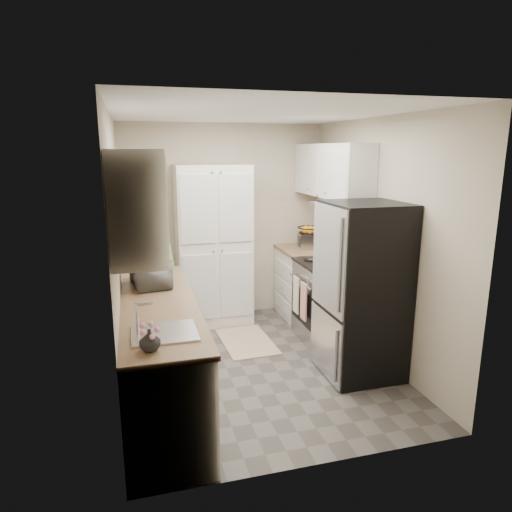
# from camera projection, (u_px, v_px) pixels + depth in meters

# --- Properties ---
(ground) EXTENTS (3.20, 3.20, 0.00)m
(ground) POSITION_uv_depth(u_px,v_px,m) (257.00, 364.00, 4.73)
(ground) COLOR #56514C
(ground) RESTS_ON ground
(room_shell) EXTENTS (2.64, 3.24, 2.52)m
(room_shell) POSITION_uv_depth(u_px,v_px,m) (255.00, 209.00, 4.34)
(room_shell) COLOR beige
(room_shell) RESTS_ON ground
(pantry_cabinet) EXTENTS (0.90, 0.55, 2.00)m
(pantry_cabinet) POSITION_uv_depth(u_px,v_px,m) (213.00, 246.00, 5.68)
(pantry_cabinet) COLOR silver
(pantry_cabinet) RESTS_ON ground
(base_cabinet_left) EXTENTS (0.60, 2.30, 0.88)m
(base_cabinet_left) POSITION_uv_depth(u_px,v_px,m) (161.00, 354.00, 3.97)
(base_cabinet_left) COLOR silver
(base_cabinet_left) RESTS_ON ground
(countertop_left) EXTENTS (0.63, 2.33, 0.04)m
(countertop_left) POSITION_uv_depth(u_px,v_px,m) (158.00, 304.00, 3.87)
(countertop_left) COLOR #846647
(countertop_left) RESTS_ON base_cabinet_left
(base_cabinet_right) EXTENTS (0.60, 0.80, 0.88)m
(base_cabinet_right) POSITION_uv_depth(u_px,v_px,m) (305.00, 285.00, 6.00)
(base_cabinet_right) COLOR silver
(base_cabinet_right) RESTS_ON ground
(countertop_right) EXTENTS (0.63, 0.83, 0.04)m
(countertop_right) POSITION_uv_depth(u_px,v_px,m) (306.00, 250.00, 5.90)
(countertop_right) COLOR #846647
(countertop_right) RESTS_ON base_cabinet_right
(electric_range) EXTENTS (0.71, 0.78, 1.13)m
(electric_range) POSITION_uv_depth(u_px,v_px,m) (330.00, 301.00, 5.24)
(electric_range) COLOR #B7B7BC
(electric_range) RESTS_ON ground
(refrigerator) EXTENTS (0.70, 0.72, 1.70)m
(refrigerator) POSITION_uv_depth(u_px,v_px,m) (362.00, 290.00, 4.39)
(refrigerator) COLOR #B7B7BC
(refrigerator) RESTS_ON ground
(microwave) EXTENTS (0.40, 0.53, 0.27)m
(microwave) POSITION_uv_depth(u_px,v_px,m) (151.00, 272.00, 4.29)
(microwave) COLOR #BCBBC0
(microwave) RESTS_ON countertop_left
(wine_bottle) EXTENTS (0.07, 0.07, 0.29)m
(wine_bottle) POSITION_uv_depth(u_px,v_px,m) (142.00, 264.00, 4.55)
(wine_bottle) COLOR black
(wine_bottle) RESTS_ON countertop_left
(flower_vase) EXTENTS (0.17, 0.17, 0.14)m
(flower_vase) POSITION_uv_depth(u_px,v_px,m) (150.00, 340.00, 2.90)
(flower_vase) COLOR white
(flower_vase) RESTS_ON countertop_left
(cutting_board) EXTENTS (0.11, 0.23, 0.29)m
(cutting_board) POSITION_uv_depth(u_px,v_px,m) (168.00, 258.00, 4.75)
(cutting_board) COLOR #579441
(cutting_board) RESTS_ON countertop_left
(toaster_oven) EXTENTS (0.33, 0.38, 0.19)m
(toaster_oven) POSITION_uv_depth(u_px,v_px,m) (309.00, 240.00, 5.95)
(toaster_oven) COLOR silver
(toaster_oven) RESTS_ON countertop_right
(fruit_basket) EXTENTS (0.39, 0.39, 0.13)m
(fruit_basket) POSITION_uv_depth(u_px,v_px,m) (309.00, 228.00, 5.91)
(fruit_basket) COLOR #FBA71E
(fruit_basket) RESTS_ON toaster_oven
(kitchen_mat) EXTENTS (0.59, 0.90, 0.01)m
(kitchen_mat) POSITION_uv_depth(u_px,v_px,m) (247.00, 341.00, 5.28)
(kitchen_mat) COLOR #CCAC8D
(kitchen_mat) RESTS_ON ground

